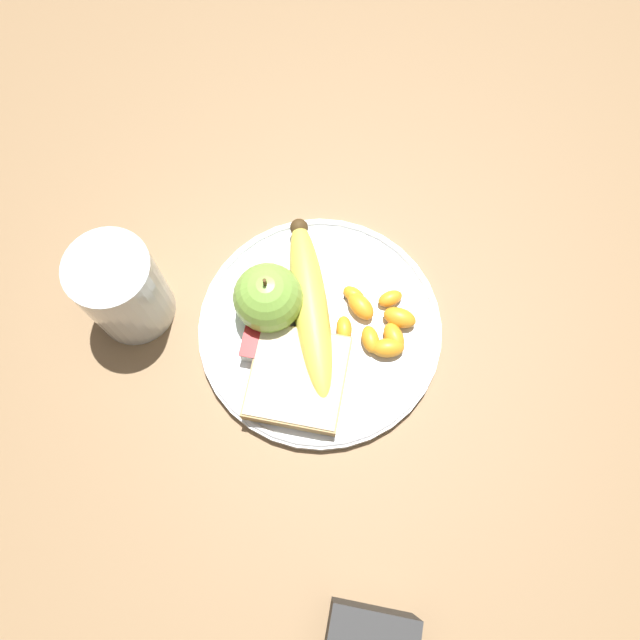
# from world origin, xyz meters

# --- Properties ---
(ground_plane) EXTENTS (3.00, 3.00, 0.00)m
(ground_plane) POSITION_xyz_m (0.00, 0.00, 0.00)
(ground_plane) COLOR olive
(plate) EXTENTS (0.25, 0.25, 0.01)m
(plate) POSITION_xyz_m (0.00, 0.00, 0.01)
(plate) COLOR silver
(plate) RESTS_ON ground_plane
(juice_glass) EXTENTS (0.08, 0.08, 0.11)m
(juice_glass) POSITION_xyz_m (0.01, -0.20, 0.05)
(juice_glass) COLOR silver
(juice_glass) RESTS_ON ground_plane
(apple) EXTENTS (0.07, 0.07, 0.08)m
(apple) POSITION_xyz_m (-0.01, -0.05, 0.05)
(apple) COLOR #84BC47
(apple) RESTS_ON plate
(banana) EXTENTS (0.20, 0.10, 0.04)m
(banana) POSITION_xyz_m (-0.01, -0.01, 0.03)
(banana) COLOR #E0CC4C
(banana) RESTS_ON plate
(bread_slice) EXTENTS (0.10, 0.09, 0.02)m
(bread_slice) POSITION_xyz_m (0.06, -0.01, 0.02)
(bread_slice) COLOR tan
(bread_slice) RESTS_ON plate
(fork) EXTENTS (0.17, 0.05, 0.00)m
(fork) POSITION_xyz_m (-0.00, 0.01, 0.01)
(fork) COLOR silver
(fork) RESTS_ON plate
(jam_packet) EXTENTS (0.04, 0.04, 0.02)m
(jam_packet) POSITION_xyz_m (0.03, -0.05, 0.02)
(jam_packet) COLOR silver
(jam_packet) RESTS_ON plate
(orange_segment_0) EXTENTS (0.03, 0.04, 0.02)m
(orange_segment_0) POSITION_xyz_m (0.01, 0.07, 0.02)
(orange_segment_0) COLOR orange
(orange_segment_0) RESTS_ON plate
(orange_segment_1) EXTENTS (0.03, 0.03, 0.02)m
(orange_segment_1) POSITION_xyz_m (0.01, 0.05, 0.02)
(orange_segment_1) COLOR orange
(orange_segment_1) RESTS_ON plate
(orange_segment_2) EXTENTS (0.03, 0.02, 0.02)m
(orange_segment_2) POSITION_xyz_m (0.00, 0.03, 0.02)
(orange_segment_2) COLOR orange
(orange_segment_2) RESTS_ON plate
(orange_segment_3) EXTENTS (0.03, 0.03, 0.01)m
(orange_segment_3) POSITION_xyz_m (-0.04, 0.07, 0.02)
(orange_segment_3) COLOR orange
(orange_segment_3) RESTS_ON plate
(orange_segment_4) EXTENTS (0.04, 0.03, 0.02)m
(orange_segment_4) POSITION_xyz_m (-0.00, 0.08, 0.02)
(orange_segment_4) COLOR orange
(orange_segment_4) RESTS_ON plate
(orange_segment_5) EXTENTS (0.04, 0.04, 0.02)m
(orange_segment_5) POSITION_xyz_m (-0.03, 0.04, 0.02)
(orange_segment_5) COLOR orange
(orange_segment_5) RESTS_ON plate
(orange_segment_6) EXTENTS (0.03, 0.04, 0.02)m
(orange_segment_6) POSITION_xyz_m (-0.02, 0.08, 0.02)
(orange_segment_6) COLOR orange
(orange_segment_6) RESTS_ON plate
(orange_segment_7) EXTENTS (0.03, 0.03, 0.02)m
(orange_segment_7) POSITION_xyz_m (0.03, 0.01, 0.02)
(orange_segment_7) COLOR orange
(orange_segment_7) RESTS_ON plate
(orange_segment_8) EXTENTS (0.03, 0.03, 0.01)m
(orange_segment_8) POSITION_xyz_m (-0.04, 0.03, 0.02)
(orange_segment_8) COLOR orange
(orange_segment_8) RESTS_ON plate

